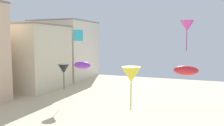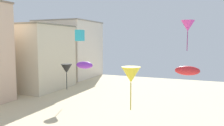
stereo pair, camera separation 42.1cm
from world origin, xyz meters
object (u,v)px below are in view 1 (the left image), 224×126
(kite_black_delta, at_px, (64,69))
(kite_yellow_delta, at_px, (131,75))
(kite_cyan_box_3, at_px, (78,35))
(kite_red_parafoil, at_px, (186,70))
(kite_magenta_delta, at_px, (187,26))
(kite_purple_parafoil, at_px, (82,65))

(kite_black_delta, xyz_separation_m, kite_yellow_delta, (14.35, -12.86, 1.67))
(kite_black_delta, xyz_separation_m, kite_cyan_box_3, (6.95, -7.78, 4.82))
(kite_red_parafoil, distance_m, kite_cyan_box_3, 11.63)
(kite_black_delta, height_order, kite_yellow_delta, kite_yellow_delta)
(kite_red_parafoil, height_order, kite_magenta_delta, kite_magenta_delta)
(kite_red_parafoil, relative_size, kite_black_delta, 0.59)
(kite_purple_parafoil, bearing_deg, kite_red_parafoil, -18.16)
(kite_red_parafoil, relative_size, kite_cyan_box_3, 1.96)
(kite_black_delta, distance_m, kite_purple_parafoil, 4.84)
(kite_magenta_delta, relative_size, kite_cyan_box_3, 2.06)
(kite_red_parafoil, xyz_separation_m, kite_magenta_delta, (0.16, -3.49, 4.03))
(kite_magenta_delta, relative_size, kite_purple_parafoil, 0.97)
(kite_magenta_delta, height_order, kite_purple_parafoil, kite_magenta_delta)
(kite_magenta_delta, xyz_separation_m, kite_yellow_delta, (-3.82, -2.80, -3.77))
(kite_cyan_box_3, bearing_deg, kite_black_delta, 131.79)
(kite_purple_parafoil, bearing_deg, kite_yellow_delta, -46.98)
(kite_magenta_delta, bearing_deg, kite_black_delta, 151.02)
(kite_purple_parafoil, xyz_separation_m, kite_yellow_delta, (10.07, -10.79, 0.74))
(kite_black_delta, distance_m, kite_cyan_box_3, 11.49)
(kite_yellow_delta, bearing_deg, kite_purple_parafoil, 133.02)
(kite_magenta_delta, height_order, kite_yellow_delta, kite_magenta_delta)
(kite_black_delta, bearing_deg, kite_purple_parafoil, -25.78)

